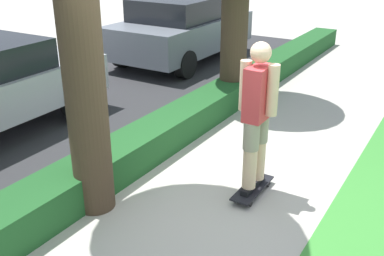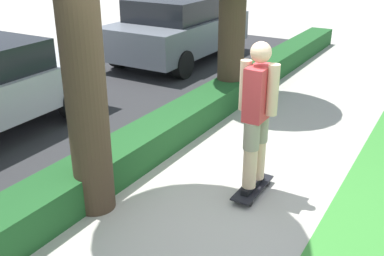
# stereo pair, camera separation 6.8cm
# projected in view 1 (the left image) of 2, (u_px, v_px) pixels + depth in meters

# --- Properties ---
(ground_plane) EXTENTS (60.00, 60.00, 0.00)m
(ground_plane) POSITION_uv_depth(u_px,v_px,m) (228.00, 208.00, 5.22)
(ground_plane) COLOR #ADA89E
(hedge_row) EXTENTS (18.49, 0.60, 0.44)m
(hedge_row) POSITION_uv_depth(u_px,v_px,m) (121.00, 158.00, 5.91)
(hedge_row) COLOR #1E5123
(hedge_row) RESTS_ON ground_plane
(skateboard) EXTENTS (0.78, 0.24, 0.09)m
(skateboard) POSITION_uv_depth(u_px,v_px,m) (253.00, 188.00, 5.47)
(skateboard) COLOR black
(skateboard) RESTS_ON ground_plane
(skater_person) EXTENTS (0.51, 0.46, 1.78)m
(skater_person) POSITION_uv_depth(u_px,v_px,m) (257.00, 114.00, 5.09)
(skater_person) COLOR black
(skater_person) RESTS_ON skateboard
(parked_car_rear) EXTENTS (4.04, 2.02, 1.57)m
(parked_car_rear) POSITION_uv_depth(u_px,v_px,m) (181.00, 29.00, 11.06)
(parked_car_rear) COLOR slate
(parked_car_rear) RESTS_ON ground_plane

